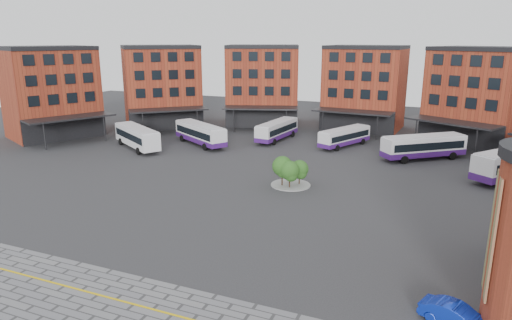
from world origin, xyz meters
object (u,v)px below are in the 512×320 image
at_px(bus_a, 137,136).
at_px(bus_d, 345,137).
at_px(blue_car, 457,316).
at_px(bus_e, 424,146).
at_px(bus_b, 200,133).
at_px(bus_c, 277,130).
at_px(tree_island, 290,170).

distance_m(bus_a, bus_d, 30.90).
distance_m(bus_a, blue_car, 51.92).
height_order(bus_e, blue_car, bus_e).
distance_m(bus_b, bus_c, 12.32).
distance_m(bus_a, bus_b, 9.37).
distance_m(bus_d, blue_car, 44.42).
bearing_deg(bus_a, bus_c, -19.88).
xyz_separation_m(tree_island, blue_car, (16.82, -20.26, -1.18)).
xyz_separation_m(bus_d, blue_car, (15.41, -41.65, -0.84)).
bearing_deg(blue_car, tree_island, 60.36).
height_order(bus_d, bus_e, bus_e).
bearing_deg(bus_d, bus_a, -130.17).
relative_size(bus_a, bus_b, 0.99).
bearing_deg(bus_e, tree_island, -74.20).
bearing_deg(bus_c, bus_e, -3.22).
xyz_separation_m(bus_c, blue_car, (26.33, -41.92, -0.96)).
bearing_deg(bus_b, blue_car, -102.20).
xyz_separation_m(tree_island, bus_e, (12.79, 18.04, -0.07)).
bearing_deg(bus_e, bus_d, -145.29).
height_order(bus_d, blue_car, bus_d).
bearing_deg(blue_car, bus_b, 67.05).
height_order(tree_island, bus_c, tree_island).
relative_size(bus_a, bus_e, 1.02).
bearing_deg(tree_island, bus_c, 113.70).
height_order(bus_a, blue_car, bus_a).
distance_m(bus_b, blue_car, 49.74).
xyz_separation_m(bus_b, bus_c, (9.68, 7.62, -0.11)).
bearing_deg(bus_e, bus_a, -114.91).
bearing_deg(bus_a, bus_e, -44.10).
bearing_deg(bus_d, tree_island, -69.10).
bearing_deg(blue_car, bus_e, 26.67).
relative_size(bus_d, bus_e, 0.93).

